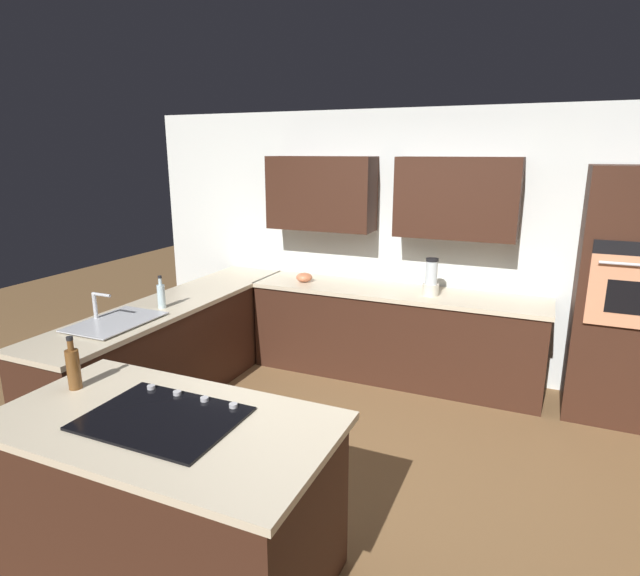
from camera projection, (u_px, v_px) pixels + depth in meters
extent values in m
plane|color=brown|center=(338.00, 471.00, 3.69)|extent=(14.00, 14.00, 0.00)
cube|color=silver|center=(417.00, 244.00, 5.22)|extent=(6.00, 0.10, 2.60)
cube|color=#381E14|center=(457.00, 198.00, 4.75)|extent=(1.10, 0.34, 0.73)
cube|color=#381E14|center=(321.00, 193.00, 5.27)|extent=(1.10, 0.34, 0.73)
cube|color=#381E14|center=(393.00, 336.00, 5.15)|extent=(2.80, 0.60, 0.86)
cube|color=beige|center=(395.00, 292.00, 5.03)|extent=(2.84, 0.64, 0.04)
cube|color=#381E14|center=(177.00, 350.00, 4.78)|extent=(0.60, 2.90, 0.86)
cube|color=beige|center=(173.00, 303.00, 4.66)|extent=(0.64, 2.94, 0.04)
cube|color=#381E14|center=(169.00, 500.00, 2.72)|extent=(1.67, 0.86, 0.86)
cube|color=beige|center=(163.00, 423.00, 2.61)|extent=(1.75, 0.94, 0.04)
cube|color=#381E14|center=(629.00, 297.00, 4.23)|extent=(0.80, 0.60, 2.10)
cube|color=tan|center=(636.00, 293.00, 3.92)|extent=(0.66, 0.03, 0.56)
cube|color=black|center=(635.00, 298.00, 3.92)|extent=(0.40, 0.01, 0.26)
cube|color=#515456|center=(132.00, 316.00, 4.20)|extent=(0.40, 0.30, 0.02)
cube|color=#515456|center=(99.00, 329.00, 3.90)|extent=(0.40, 0.30, 0.02)
cube|color=#B7BABF|center=(116.00, 321.00, 4.05)|extent=(0.46, 0.70, 0.01)
cylinder|color=#B7BABF|center=(95.00, 307.00, 4.10)|extent=(0.03, 0.03, 0.22)
cylinder|color=#B7BABF|center=(101.00, 295.00, 4.04)|extent=(0.18, 0.02, 0.02)
cube|color=black|center=(162.00, 418.00, 2.60)|extent=(0.76, 0.56, 0.01)
cylinder|color=#B2B2B7|center=(233.00, 405.00, 2.70)|extent=(0.04, 0.04, 0.02)
cylinder|color=#B2B2B7|center=(204.00, 399.00, 2.77)|extent=(0.04, 0.04, 0.02)
cylinder|color=#B2B2B7|center=(177.00, 393.00, 2.84)|extent=(0.04, 0.04, 0.02)
cylinder|color=#B2B2B7|center=(151.00, 387.00, 2.91)|extent=(0.04, 0.04, 0.02)
cylinder|color=beige|center=(431.00, 290.00, 4.84)|extent=(0.15, 0.15, 0.11)
cylinder|color=silver|center=(431.00, 273.00, 4.79)|extent=(0.11, 0.11, 0.21)
cylinder|color=black|center=(432.00, 260.00, 4.76)|extent=(0.12, 0.12, 0.03)
ellipsoid|color=#CC724C|center=(304.00, 277.00, 5.34)|extent=(0.17, 0.17, 0.09)
cylinder|color=silver|center=(161.00, 296.00, 4.43)|extent=(0.07, 0.07, 0.20)
cylinder|color=silver|center=(160.00, 282.00, 4.40)|extent=(0.03, 0.03, 0.06)
cylinder|color=black|center=(160.00, 277.00, 4.39)|extent=(0.03, 0.03, 0.02)
cylinder|color=brown|center=(74.00, 369.00, 2.92)|extent=(0.07, 0.07, 0.23)
cylinder|color=brown|center=(70.00, 345.00, 2.88)|extent=(0.03, 0.03, 0.06)
cylinder|color=black|center=(70.00, 338.00, 2.87)|extent=(0.04, 0.04, 0.02)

